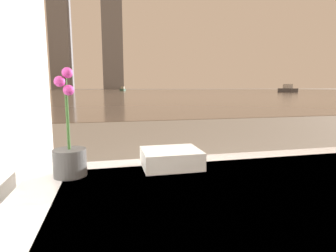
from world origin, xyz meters
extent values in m
cube|color=white|center=(0.00, 0.40, 0.56)|extent=(1.42, 1.12, 0.04)
cylinder|color=#4C4C4C|center=(-0.69, 0.89, 0.63)|extent=(0.13, 0.13, 0.11)
cylinder|color=#38662D|center=(-0.69, 0.89, 0.84)|extent=(0.01, 0.01, 0.31)
sphere|color=#CC3899|center=(-0.68, 0.88, 1.00)|extent=(0.04, 0.04, 0.04)
sphere|color=#CC3899|center=(-0.71, 0.87, 0.96)|extent=(0.04, 0.04, 0.04)
sphere|color=#CC3899|center=(-0.68, 0.87, 0.93)|extent=(0.04, 0.04, 0.04)
cube|color=white|center=(-0.25, 0.92, 0.60)|extent=(0.26, 0.21, 0.04)
cube|color=white|center=(-0.25, 0.92, 0.64)|extent=(0.26, 0.21, 0.04)
cube|color=gray|center=(0.00, 62.00, 0.01)|extent=(180.00, 110.00, 0.01)
cube|color=#4C4C51|center=(31.61, 42.03, 0.36)|extent=(1.50, 4.04, 0.70)
cube|color=silver|center=(31.61, 42.03, 1.11)|extent=(1.05, 1.53, 0.80)
cube|color=#335647|center=(3.12, 66.48, 0.27)|extent=(1.67, 3.08, 0.51)
cube|color=#B2A893|center=(3.12, 66.48, 0.81)|extent=(0.97, 1.24, 0.58)
cube|color=slate|center=(-37.21, 118.00, 26.50)|extent=(7.04, 8.64, 53.01)
camera|label=1|loc=(-0.53, -0.22, 0.94)|focal=28.00mm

